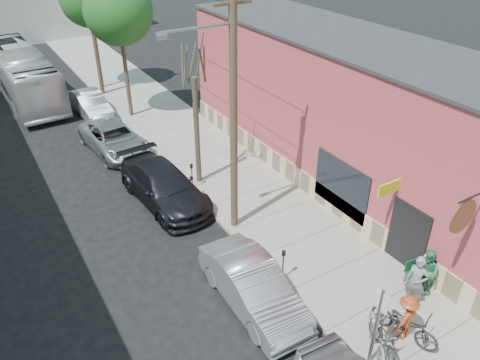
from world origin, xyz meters
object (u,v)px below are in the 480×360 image
parking_meter_far (192,172)px  utility_pole_near (232,104)px  car_4 (90,104)px  patio_chair_a (414,274)px  patron_grey (416,281)px  patron_green (427,272)px  parked_bike_b (378,335)px  car_3 (114,139)px  parking_meter_near (283,260)px  parked_bike_a (385,340)px  car_2 (164,186)px  bus (22,74)px  tree_bare (197,132)px  car_1 (253,286)px  cyclist (406,318)px  patio_chair_b (426,276)px  tree_leafy_mid (118,11)px

parking_meter_far → utility_pole_near: size_ratio=0.12×
parking_meter_far → car_4: (-1.45, 11.14, -0.25)m
car_4 → patio_chair_a: bearing=-79.0°
patron_grey → patron_green: patron_grey is taller
parked_bike_b → car_3: (-2.40, 16.55, 0.05)m
parking_meter_near → parked_bike_a: (0.71, -4.03, -0.34)m
utility_pole_near → parked_bike_b: bearing=-86.0°
car_2 → bus: size_ratio=0.48×
patron_grey → bus: size_ratio=0.16×
tree_bare → car_1: tree_bare is taller
patio_chair_a → bus: bus is taller
parked_bike_b → car_4: car_4 is taller
cyclist → parking_meter_near: bearing=-74.6°
patio_chair_a → parked_bike_a: bearing=-145.2°
parking_meter_far → patron_green: bearing=-69.5°
patio_chair_b → tree_leafy_mid: bearing=110.5°
patio_chair_a → patron_green: size_ratio=0.53×
utility_pole_near → patio_chair_a: (3.55, -6.14, -4.82)m
car_2 → car_3: car_2 is taller
utility_pole_near → patio_chair_b: (3.81, -6.42, -4.82)m
patron_grey → car_4: bearing=169.6°
patio_chair_a → car_2: 10.70m
tree_bare → parked_bike_a: bearing=-89.2°
parked_bike_b → car_3: 16.72m
patio_chair_a → car_3: 16.21m
parked_bike_a → parked_bike_b: bearing=116.4°
patron_grey → car_1: bearing=-144.2°
car_1 → car_2: 7.21m
parking_meter_near → parked_bike_a: bearing=-80.1°
patio_chair_a → cyclist: cyclist is taller
car_3 → car_4: bearing=81.8°
utility_pole_near → tree_bare: utility_pole_near is taller
patron_green → parked_bike_b: bearing=-54.8°
utility_pole_near → car_2: utility_pole_near is taller
tree_bare → parked_bike_b: bearing=-89.5°
patron_green → car_3: bearing=-141.4°
patio_chair_b → utility_pole_near: bearing=131.3°
tree_leafy_mid → patron_grey: size_ratio=4.34×
patron_grey → cyclist: bearing=-80.9°
car_2 → tree_leafy_mid: bearing=74.2°
parking_meter_near → car_4: 18.25m
car_2 → car_4: size_ratio=1.26×
patron_green → car_2: size_ratio=0.30×
utility_pole_near → tree_bare: bearing=83.9°
parking_meter_near → patio_chair_b: (3.95, -2.80, -0.39)m
tree_bare → cyclist: tree_bare is taller
patron_green → car_4: (-5.17, 21.12, -0.25)m
cyclist → car_1: 4.73m
bus → car_2: bearing=-82.4°
parking_meter_near → patio_chair_b: bearing=-35.3°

